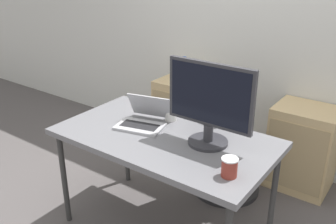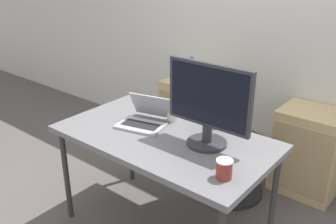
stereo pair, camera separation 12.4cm
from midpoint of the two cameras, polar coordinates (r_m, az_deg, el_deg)
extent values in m
cube|color=silver|center=(3.42, 15.70, 12.80)|extent=(10.00, 0.05, 2.60)
cube|color=slate|center=(2.45, 0.87, -3.96)|extent=(1.42, 0.79, 0.04)
cylinder|color=#333333|center=(2.85, -14.02, -9.37)|extent=(0.04, 0.04, 0.73)
cylinder|color=#333333|center=(3.23, -4.60, -4.62)|extent=(0.04, 0.04, 0.73)
cylinder|color=#333333|center=(2.63, 17.11, -12.73)|extent=(0.04, 0.04, 0.73)
cylinder|color=#232326|center=(3.29, 10.37, -11.41)|extent=(0.56, 0.56, 0.04)
cylinder|color=gray|center=(3.17, 10.66, -7.98)|extent=(0.05, 0.05, 0.42)
cube|color=#232326|center=(3.06, 10.95, -4.57)|extent=(0.57, 0.57, 0.07)
cube|color=#232326|center=(2.74, 7.91, 0.01)|extent=(0.44, 0.13, 0.60)
cube|color=tan|center=(3.76, 4.40, -0.51)|extent=(0.50, 0.41, 0.72)
cube|color=tan|center=(3.61, 2.55, -1.52)|extent=(0.46, 0.01, 0.58)
cube|color=tan|center=(3.31, 21.66, -5.65)|extent=(0.50, 0.41, 0.72)
cube|color=tan|center=(3.14, 20.45, -7.10)|extent=(0.46, 0.01, 0.58)
cylinder|color=silver|center=(3.60, 4.63, 6.35)|extent=(0.08, 0.08, 0.22)
cylinder|color=#3359B2|center=(3.57, 4.69, 8.19)|extent=(0.04, 0.04, 0.02)
cube|color=#ADADB2|center=(2.55, -2.81, -2.14)|extent=(0.35, 0.27, 0.02)
cube|color=black|center=(2.54, -2.81, -1.95)|extent=(0.28, 0.17, 0.00)
cube|color=#ADADB2|center=(2.61, -1.02, 0.94)|extent=(0.33, 0.17, 0.18)
cube|color=black|center=(2.61, -1.10, 0.97)|extent=(0.30, 0.16, 0.16)
cylinder|color=#2D2D33|center=(2.34, 7.44, -4.70)|extent=(0.25, 0.25, 0.02)
cylinder|color=#2D2D33|center=(2.31, 7.52, -3.31)|extent=(0.06, 0.06, 0.11)
cube|color=#2D2D33|center=(2.21, 7.85, 2.49)|extent=(0.56, 0.03, 0.39)
cube|color=black|center=(2.20, 7.63, 2.38)|extent=(0.52, 0.00, 0.35)
cylinder|color=white|center=(2.63, 2.06, -0.27)|extent=(0.08, 0.08, 0.10)
cylinder|color=maroon|center=(2.00, 10.34, -8.68)|extent=(0.09, 0.09, 0.10)
cylinder|color=white|center=(1.98, 10.45, -7.35)|extent=(0.09, 0.09, 0.01)
camera|label=1|loc=(0.06, -88.52, 0.63)|focal=40.00mm
camera|label=2|loc=(0.06, 91.48, -0.63)|focal=40.00mm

